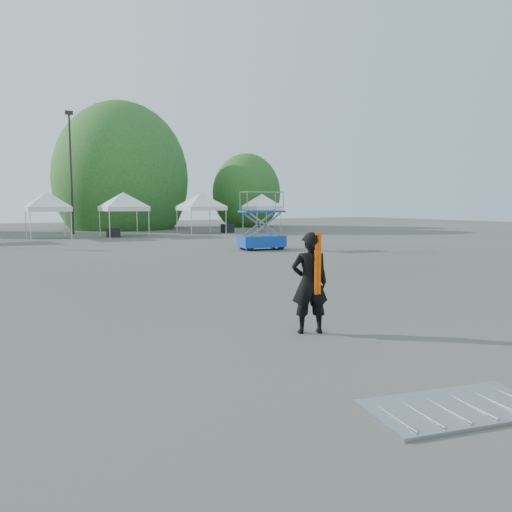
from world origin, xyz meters
TOP-DOWN VIEW (x-y plane):
  - ground at (0.00, 0.00)m, footprint 120.00×120.00m
  - light_pole_east at (3.00, 32.00)m, footprint 0.60×0.25m
  - tree_mid_e at (9.00, 39.00)m, footprint 5.12×5.12m
  - tree_far_e at (22.00, 37.00)m, footprint 3.84×3.84m
  - tent_e at (0.47, 27.34)m, footprint 3.98×3.98m
  - tent_f at (5.80, 27.20)m, footprint 4.40×4.40m
  - tent_g at (12.26, 27.40)m, footprint 4.58×4.58m
  - tent_h at (18.31, 27.71)m, footprint 3.77×3.77m
  - man at (0.82, -2.81)m, footprint 0.83×0.70m
  - scissor_lift at (9.08, 12.54)m, footprint 2.53×1.47m
  - barrier_left at (0.17, -6.61)m, footprint 2.36×1.54m
  - crate_mid at (4.84, 26.70)m, footprint 0.89×0.72m
  - crate_east at (14.82, 27.63)m, footprint 0.98×0.78m

SIDE VIEW (x-z plane):
  - ground at x=0.00m, z-range 0.00..0.00m
  - barrier_left at x=0.17m, z-range 0.00..0.07m
  - crate_mid at x=4.84m, z-range 0.00..0.66m
  - crate_east at x=14.82m, z-range 0.00..0.73m
  - man at x=0.82m, z-range 0.00..1.95m
  - scissor_lift at x=9.08m, z-range 0.01..3.13m
  - tent_h at x=18.31m, z-range 1.12..5.00m
  - tent_e at x=0.47m, z-range 1.12..5.00m
  - tent_f at x=5.80m, z-range 1.12..5.00m
  - tent_g at x=12.26m, z-range 1.12..5.00m
  - tree_far_e at x=22.00m, z-range 0.70..6.55m
  - tree_mid_e at x=9.00m, z-range 0.94..8.74m
  - light_pole_east at x=3.00m, z-range 0.62..10.42m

